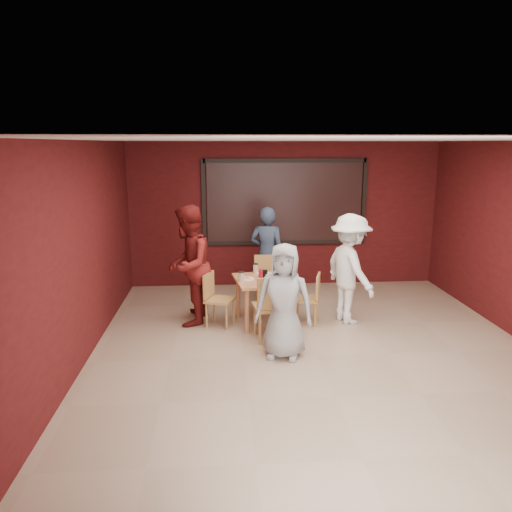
{
  "coord_description": "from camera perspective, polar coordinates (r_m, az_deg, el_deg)",
  "views": [
    {
      "loc": [
        -1.23,
        -6.11,
        2.76
      ],
      "look_at": [
        -0.71,
        1.29,
        1.08
      ],
      "focal_mm": 35.0,
      "sensor_mm": 36.0,
      "label": 1
    }
  ],
  "objects": [
    {
      "name": "diner_back",
      "position": [
        8.84,
        1.26,
        0.24
      ],
      "size": [
        0.7,
        0.56,
        1.69
      ],
      "primitive_type": "imported",
      "rotation": [
        0.0,
        0.0,
        2.87
      ],
      "color": "#2E3C53",
      "rests_on": "floor"
    },
    {
      "name": "dining_table",
      "position": [
        7.72,
        1.07,
        -3.21
      ],
      "size": [
        1.03,
        1.03,
        0.87
      ],
      "color": "tan",
      "rests_on": "floor"
    },
    {
      "name": "chair_right",
      "position": [
        7.81,
        6.3,
        -4.53
      ],
      "size": [
        0.48,
        0.48,
        0.79
      ],
      "color": "tan",
      "rests_on": "floor"
    },
    {
      "name": "window_blinds",
      "position": [
        9.7,
        3.31,
        6.16
      ],
      "size": [
        3.0,
        0.02,
        1.5
      ],
      "primitive_type": "cube",
      "color": "black"
    },
    {
      "name": "diner_left",
      "position": [
        7.74,
        -7.74,
        -1.07
      ],
      "size": [
        0.85,
        1.01,
        1.85
      ],
      "primitive_type": "imported",
      "rotation": [
        0.0,
        0.0,
        -1.74
      ],
      "color": "maroon",
      "rests_on": "floor"
    },
    {
      "name": "floor",
      "position": [
        6.81,
        6.87,
        -11.22
      ],
      "size": [
        7.0,
        7.0,
        0.0
      ],
      "primitive_type": "plane",
      "color": "tan",
      "rests_on": "ground"
    },
    {
      "name": "diner_front",
      "position": [
        6.48,
        3.22,
        -5.19
      ],
      "size": [
        0.85,
        0.67,
        1.53
      ],
      "primitive_type": "imported",
      "rotation": [
        0.0,
        0.0,
        -0.28
      ],
      "color": "#9C9C9C",
      "rests_on": "floor"
    },
    {
      "name": "chair_left",
      "position": [
        7.71,
        -4.64,
        -4.58
      ],
      "size": [
        0.51,
        0.51,
        0.82
      ],
      "color": "tan",
      "rests_on": "floor"
    },
    {
      "name": "chair_front",
      "position": [
        7.05,
        1.81,
        -5.52
      ],
      "size": [
        0.52,
        0.52,
        0.97
      ],
      "color": "tan",
      "rests_on": "floor"
    },
    {
      "name": "chair_back",
      "position": [
        8.47,
        1.3,
        -2.64
      ],
      "size": [
        0.46,
        0.46,
        0.9
      ],
      "color": "tan",
      "rests_on": "floor"
    },
    {
      "name": "diner_right",
      "position": [
        7.87,
        10.69,
        -1.46
      ],
      "size": [
        0.96,
        1.25,
        1.71
      ],
      "primitive_type": "imported",
      "rotation": [
        0.0,
        0.0,
        1.9
      ],
      "color": "white",
      "rests_on": "floor"
    }
  ]
}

